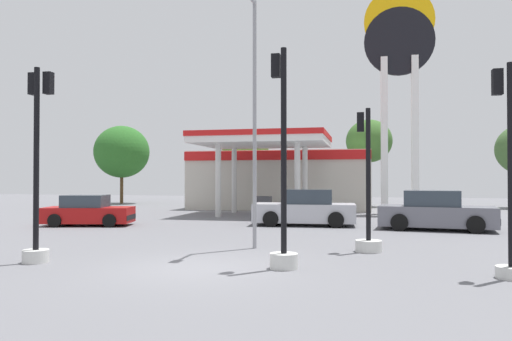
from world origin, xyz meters
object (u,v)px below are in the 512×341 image
object	(u,v)px
car_2	(88,212)
tree_2	(369,141)
corner_streetlamp	(253,100)
car_0	(436,212)
traffic_signal_1	(37,186)
traffic_signal_0	(283,202)
traffic_signal_2	(368,215)
station_pole_sign	(399,68)
tree_0	(122,152)
car_1	(305,209)
traffic_signal_3	(509,204)
tree_1	(245,151)

from	to	relation	value
car_2	tree_2	size ratio (longest dim) A/B	0.63
corner_streetlamp	car_0	bearing A→B (deg)	48.48
car_2	traffic_signal_1	bearing A→B (deg)	-65.43
traffic_signal_0	traffic_signal_2	bearing A→B (deg)	57.65
station_pole_sign	traffic_signal_0	distance (m)	20.38
traffic_signal_0	tree_2	xyz separation A→B (m)	(2.23, 26.50, 3.37)
tree_0	tree_2	distance (m)	20.43
traffic_signal_1	tree_2	world-z (taller)	tree_2
station_pole_sign	tree_0	bearing A→B (deg)	161.56
station_pole_sign	traffic_signal_1	bearing A→B (deg)	-118.02
car_2	traffic_signal_1	size ratio (longest dim) A/B	0.83
car_2	tree_0	distance (m)	19.72
tree_0	traffic_signal_2	bearing A→B (deg)	-48.62
car_1	tree_2	size ratio (longest dim) A/B	0.71
station_pole_sign	traffic_signal_2	xyz separation A→B (m)	(-1.96, -15.52, -7.68)
traffic_signal_1	tree_0	bearing A→B (deg)	114.09
car_0	traffic_signal_1	world-z (taller)	traffic_signal_1
tree_2	corner_streetlamp	bearing A→B (deg)	-98.75
traffic_signal_0	tree_0	distance (m)	31.89
traffic_signal_2	corner_streetlamp	xyz separation A→B (m)	(-3.39, -0.25, 3.46)
car_0	traffic_signal_2	distance (m)	7.31
traffic_signal_2	traffic_signal_3	distance (m)	4.39
car_0	tree_2	world-z (taller)	tree_2
car_0	traffic_signal_3	xyz separation A→B (m)	(0.17, -9.94, 0.86)
traffic_signal_1	car_0	bearing A→B (deg)	43.35
traffic_signal_1	tree_1	xyz separation A→B (m)	(-1.04, 26.33, 2.34)
car_2	car_1	bearing A→B (deg)	13.40
car_0	traffic_signal_0	world-z (taller)	traffic_signal_0
station_pole_sign	tree_1	xyz separation A→B (m)	(-11.28, 7.10, -4.48)
traffic_signal_2	tree_0	distance (m)	30.70
tree_2	car_0	bearing A→B (deg)	-81.25
traffic_signal_3	tree_2	size ratio (longest dim) A/B	0.70
car_0	traffic_signal_1	bearing A→B (deg)	-136.65
traffic_signal_2	traffic_signal_3	size ratio (longest dim) A/B	0.90
traffic_signal_0	traffic_signal_1	distance (m)	6.32
station_pole_sign	car_1	xyz separation A→B (m)	(-4.72, -8.04, -8.02)
traffic_signal_3	tree_2	bearing A→B (deg)	95.87
traffic_signal_1	traffic_signal_0	bearing A→B (deg)	5.17
car_2	traffic_signal_2	world-z (taller)	traffic_signal_2
tree_1	station_pole_sign	bearing A→B (deg)	-32.18
car_1	car_0	bearing A→B (deg)	-7.56
tree_0	traffic_signal_0	bearing A→B (deg)	-55.08
car_0	traffic_signal_3	world-z (taller)	traffic_signal_3
tree_2	car_2	bearing A→B (deg)	-124.75
car_2	traffic_signal_3	bearing A→B (deg)	-28.70
car_1	car_2	bearing A→B (deg)	-166.60
car_2	traffic_signal_2	size ratio (longest dim) A/B	0.98
traffic_signal_3	corner_streetlamp	size ratio (longest dim) A/B	0.61
car_2	traffic_signal_0	size ratio (longest dim) A/B	0.78
traffic_signal_0	tree_1	xyz separation A→B (m)	(-7.33, 25.76, 2.70)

